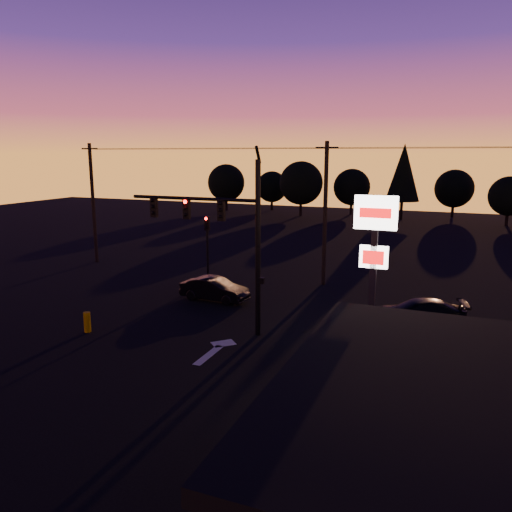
{
  "coord_description": "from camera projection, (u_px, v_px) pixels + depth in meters",
  "views": [
    {
      "loc": [
        9.69,
        -16.35,
        8.25
      ],
      "look_at": [
        1.0,
        5.0,
        3.5
      ],
      "focal_mm": 35.0,
      "sensor_mm": 36.0,
      "label": 1
    }
  ],
  "objects": [
    {
      "name": "ground",
      "position": [
        186.0,
        362.0,
        20.07
      ],
      "size": [
        120.0,
        120.0,
        0.0
      ],
      "primitive_type": "plane",
      "color": "black",
      "rests_on": "ground"
    },
    {
      "name": "lane_arrow",
      "position": [
        216.0,
        349.0,
        21.4
      ],
      "size": [
        1.2,
        3.1,
        0.01
      ],
      "color": "beige",
      "rests_on": "ground"
    },
    {
      "name": "traffic_signal_mast",
      "position": [
        225.0,
        227.0,
        22.74
      ],
      "size": [
        6.79,
        0.52,
        8.58
      ],
      "color": "black",
      "rests_on": "ground"
    },
    {
      "name": "secondary_signal",
      "position": [
        207.0,
        240.0,
        31.76
      ],
      "size": [
        0.3,
        0.31,
        4.35
      ],
      "color": "black",
      "rests_on": "ground"
    },
    {
      "name": "pylon_sign",
      "position": [
        374.0,
        248.0,
        17.86
      ],
      "size": [
        1.5,
        0.28,
        6.8
      ],
      "color": "black",
      "rests_on": "ground"
    },
    {
      "name": "utility_pole_0",
      "position": [
        93.0,
        203.0,
        37.75
      ],
      "size": [
        1.4,
        0.26,
        9.0
      ],
      "color": "black",
      "rests_on": "ground"
    },
    {
      "name": "utility_pole_1",
      "position": [
        325.0,
        213.0,
        31.11
      ],
      "size": [
        1.4,
        0.26,
        9.0
      ],
      "color": "black",
      "rests_on": "ground"
    },
    {
      "name": "power_wires",
      "position": [
        327.0,
        148.0,
        30.31
      ],
      "size": [
        36.0,
        1.22,
        0.07
      ],
      "color": "black",
      "rests_on": "ground"
    },
    {
      "name": "bollard",
      "position": [
        87.0,
        322.0,
        23.4
      ],
      "size": [
        0.32,
        0.32,
        0.96
      ],
      "primitive_type": "cylinder",
      "color": "#B49200",
      "rests_on": "ground"
    },
    {
      "name": "tree_0",
      "position": [
        226.0,
        183.0,
        72.74
      ],
      "size": [
        5.36,
        5.36,
        6.74
      ],
      "color": "black",
      "rests_on": "ground"
    },
    {
      "name": "tree_1",
      "position": [
        272.0,
        187.0,
        73.37
      ],
      "size": [
        4.54,
        4.54,
        5.71
      ],
      "color": "black",
      "rests_on": "ground"
    },
    {
      "name": "tree_2",
      "position": [
        301.0,
        183.0,
        66.43
      ],
      "size": [
        5.77,
        5.78,
        7.26
      ],
      "color": "black",
      "rests_on": "ground"
    },
    {
      "name": "tree_3",
      "position": [
        352.0,
        187.0,
        67.97
      ],
      "size": [
        4.95,
        4.95,
        6.22
      ],
      "color": "black",
      "rests_on": "ground"
    },
    {
      "name": "tree_4",
      "position": [
        403.0,
        172.0,
        62.22
      ],
      "size": [
        4.18,
        4.18,
        9.5
      ],
      "color": "black",
      "rests_on": "ground"
    },
    {
      "name": "tree_5",
      "position": [
        454.0,
        189.0,
        64.98
      ],
      "size": [
        4.95,
        4.95,
        6.22
      ],
      "color": "black",
      "rests_on": "ground"
    },
    {
      "name": "tree_6",
      "position": [
        509.0,
        196.0,
        57.39
      ],
      "size": [
        4.54,
        4.54,
        5.71
      ],
      "color": "black",
      "rests_on": "ground"
    },
    {
      "name": "car_mid",
      "position": [
        215.0,
        289.0,
        28.46
      ],
      "size": [
        4.07,
        1.66,
        1.31
      ],
      "primitive_type": "imported",
      "rotation": [
        0.0,
        0.0,
        1.5
      ],
      "color": "black",
      "rests_on": "ground"
    },
    {
      "name": "car_right",
      "position": [
        418.0,
        313.0,
        24.24
      ],
      "size": [
        4.82,
        2.9,
        1.31
      ],
      "primitive_type": "imported",
      "rotation": [
        0.0,
        0.0,
        -1.32
      ],
      "color": "black",
      "rests_on": "ground"
    },
    {
      "name": "suv_parked",
      "position": [
        431.0,
        412.0,
        14.7
      ],
      "size": [
        4.14,
        6.04,
        1.54
      ],
      "primitive_type": "imported",
      "rotation": [
        0.0,
        0.0,
        0.32
      ],
      "color": "black",
      "rests_on": "ground"
    }
  ]
}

